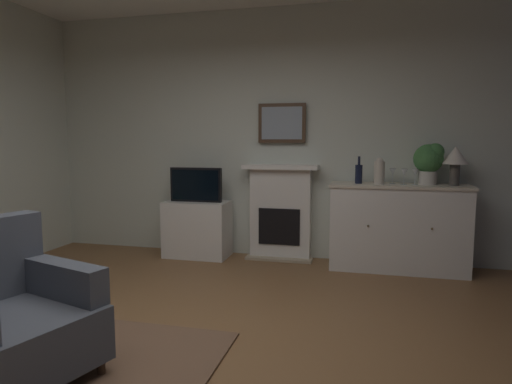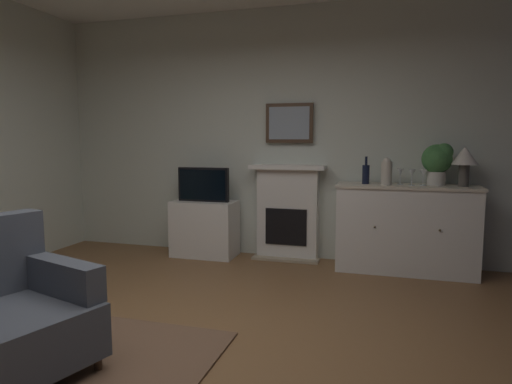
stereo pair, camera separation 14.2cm
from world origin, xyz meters
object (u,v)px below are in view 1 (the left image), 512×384
Objects in this scene: table_lamp at (455,158)px; wine_glass_center at (404,173)px; sideboard_cabinet at (398,227)px; potted_plant_small at (429,160)px; framed_picture at (282,123)px; tv_cabinet at (197,229)px; vase_decorative at (379,171)px; tv_set at (196,185)px; wine_glass_left at (393,172)px; wine_glass_right at (415,173)px; armchair at (4,318)px; fireplace_unit at (281,212)px; wine_bottle at (359,173)px.

table_lamp is 0.52m from wine_glass_center.
sideboard_cabinet is 0.77m from potted_plant_small.
potted_plant_small is (0.29, 0.05, 0.72)m from sideboard_cabinet.
wine_glass_center is (1.34, -0.26, -0.53)m from framed_picture.
tv_cabinet is at bearing 179.62° from sideboard_cabinet.
sideboard_cabinet is at bearing -0.38° from tv_cabinet.
tv_set is at bearing 178.84° from vase_decorative.
sideboard_cabinet is 5.08× the size of vase_decorative.
wine_glass_right is at bearing -13.13° from wine_glass_left.
armchair is at bearing -127.72° from wine_glass_left.
sideboard_cabinet is at bearing 0.21° from tv_set.
sideboard_cabinet is at bearing -7.77° from fireplace_unit.
fireplace_unit is at bearing 173.60° from wine_glass_left.
fireplace_unit is 6.67× the size of wine_glass_center.
tv_cabinet is (-2.27, 0.02, -0.13)m from sideboard_cabinet.
table_lamp is at bearing 0.17° from tv_set.
framed_picture reaches higher than sideboard_cabinet.
armchair is (-1.01, -3.08, -1.19)m from framed_picture.
tv_set is (-2.27, -0.01, 0.40)m from sideboard_cabinet.
vase_decorative reaches higher than wine_glass_left.
table_lamp reaches higher than armchair.
table_lamp reaches higher than wine_glass_right.
armchair is (-2.60, -2.91, -0.79)m from potted_plant_small.
tv_set is (-0.97, -0.23, -0.71)m from framed_picture.
wine_glass_right is (0.15, -0.01, 0.58)m from sideboard_cabinet.
wine_bottle is at bearing 0.12° from tv_set.
wine_glass_left is 2.21m from tv_set.
wine_glass_right is 0.17× the size of armchair.
wine_bottle is (0.88, -0.18, 0.48)m from fireplace_unit.
armchair is (-0.04, -2.85, -0.48)m from tv_set.
framed_picture is at bearing 170.28° from sideboard_cabinet.
vase_decorative is at bearing -11.78° from fireplace_unit.
fireplace_unit is 1.54m from wine_glass_right.
tv_cabinet is at bearing -170.55° from fireplace_unit.
wine_glass_right is at bearing -7.44° from fireplace_unit.
wine_bottle is 0.29× the size of armchair.
vase_decorative reaches higher than wine_glass_right.
framed_picture is 1.90× the size of wine_bottle.
fireplace_unit is at bearing 174.47° from table_lamp.
wine_glass_left is 2.32m from tv_cabinet.
sideboard_cabinet is 2.28m from tv_cabinet.
tv_cabinet is at bearing -167.99° from framed_picture.
fireplace_unit is at bearing 168.22° from vase_decorative.
tv_cabinet is at bearing 179.69° from table_lamp.
framed_picture is at bearing 173.07° from table_lamp.
potted_plant_small reaches higher than wine_glass_center.
fireplace_unit is 1.31m from sideboard_cabinet.
framed_picture is 1.24m from vase_decorative.
framed_picture is 1.96× the size of vase_decorative.
wine_bottle is 0.35m from wine_glass_left.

